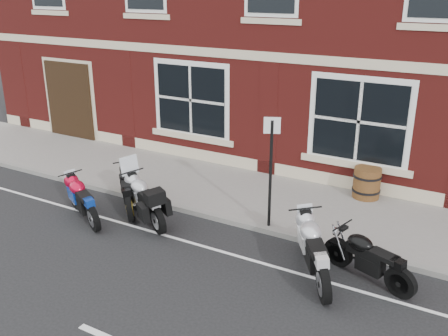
{
  "coord_description": "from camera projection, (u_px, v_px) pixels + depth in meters",
  "views": [
    {
      "loc": [
        4.51,
        -7.67,
        5.22
      ],
      "look_at": [
        -0.73,
        1.6,
        1.26
      ],
      "focal_mm": 40.0,
      "sensor_mm": 36.0,
      "label": 1
    }
  ],
  "objects": [
    {
      "name": "moto_sport_silver",
      "position": [
        316.0,
        248.0,
        9.29
      ],
      "size": [
        1.31,
        2.01,
        1.02
      ],
      "rotation": [
        0.0,
        0.0,
        0.55
      ],
      "color": "black",
      "rests_on": "ground"
    },
    {
      "name": "kerb",
      "position": [
        248.0,
        226.0,
        11.29
      ],
      "size": [
        30.0,
        0.16,
        0.12
      ],
      "primitive_type": "cube",
      "color": "slate",
      "rests_on": "ground"
    },
    {
      "name": "sidewalk",
      "position": [
        277.0,
        201.0,
        12.58
      ],
      "size": [
        30.0,
        3.0,
        0.12
      ],
      "primitive_type": "cube",
      "color": "slate",
      "rests_on": "ground"
    },
    {
      "name": "moto_naked_black",
      "position": [
        368.0,
        255.0,
        9.19
      ],
      "size": [
        1.87,
        0.82,
        0.88
      ],
      "rotation": [
        0.0,
        0.0,
        1.2
      ],
      "color": "black",
      "rests_on": "ground"
    },
    {
      "name": "parking_sign",
      "position": [
        271.0,
        165.0,
        10.67
      ],
      "size": [
        0.33,
        0.16,
        2.5
      ],
      "rotation": [
        0.0,
        0.0,
        0.42
      ],
      "color": "black",
      "rests_on": "sidewalk"
    },
    {
      "name": "ground",
      "position": [
        217.0,
        256.0,
        10.16
      ],
      "size": [
        80.0,
        80.0,
        0.0
      ],
      "primitive_type": "plane",
      "color": "black",
      "rests_on": "ground"
    },
    {
      "name": "moto_touring_silver",
      "position": [
        145.0,
        197.0,
        11.55
      ],
      "size": [
        1.89,
        1.21,
        1.4
      ],
      "rotation": [
        0.0,
        0.0,
        1.03
      ],
      "color": "black",
      "rests_on": "ground"
    },
    {
      "name": "barrel_planter",
      "position": [
        367.0,
        183.0,
        12.52
      ],
      "size": [
        0.7,
        0.7,
        0.78
      ],
      "color": "#472C13",
      "rests_on": "sidewalk"
    },
    {
      "name": "moto_sport_red",
      "position": [
        84.0,
        198.0,
        11.61
      ],
      "size": [
        1.84,
        1.07,
        0.91
      ],
      "rotation": [
        0.0,
        0.0,
        1.08
      ],
      "color": "black",
      "rests_on": "ground"
    },
    {
      "name": "moto_sport_black",
      "position": [
        130.0,
        187.0,
        12.18
      ],
      "size": [
        1.44,
        1.68,
        0.94
      ],
      "rotation": [
        0.0,
        0.0,
        0.7
      ],
      "color": "black",
      "rests_on": "ground"
    }
  ]
}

